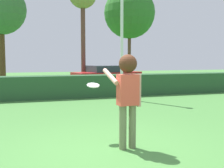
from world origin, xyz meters
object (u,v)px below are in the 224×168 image
Objects in this scene: frisbee at (93,85)px; maple_tree at (130,13)px; person at (128,89)px; oak_tree at (0,10)px; lamppost at (122,23)px; parked_car_red at (107,74)px.

maple_tree is at bearing 66.63° from frisbee.
oak_tree reaches higher than person.
person is 0.25× the size of maple_tree.
lamppost is 0.79× the size of maple_tree.
parked_car_red is at bearing 79.99° from lamppost.
maple_tree is (6.03, 15.85, 4.02)m from person.
lamppost is at bearing -100.01° from parked_car_red.
frisbee is 0.04× the size of maple_tree.
parked_car_red is 8.01m from oak_tree.
person is at bearing -77.65° from oak_tree.
maple_tree reaches higher than lamppost.
person reaches higher than parked_car_red.
frisbee is 11.75m from parked_car_red.
parked_car_red is at bearing -127.54° from maple_tree.
oak_tree is (-6.30, 2.76, 4.10)m from parked_car_red.
person is 17.43m from maple_tree.
maple_tree is (9.26, 1.09, 0.38)m from oak_tree.
oak_tree reaches higher than parked_car_red.
frisbee is at bearing 120.32° from person.
frisbee is (-0.47, 0.81, 0.01)m from person.
parked_car_red is (3.54, 11.19, -0.46)m from frisbee.
parked_car_red reaches higher than frisbee.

